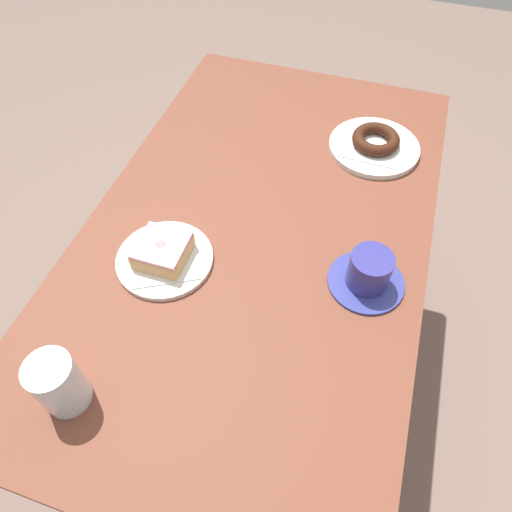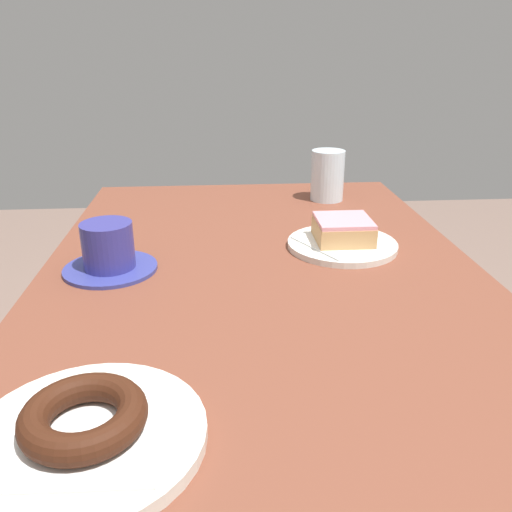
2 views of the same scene
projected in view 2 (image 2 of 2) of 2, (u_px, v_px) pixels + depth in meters
The scene contains 9 objects.
table at pixel (265, 336), 0.84m from camera, with size 1.24×0.73×0.77m.
plate_glazed_square at pixel (342, 245), 0.96m from camera, with size 0.20×0.20×0.01m, color silver.
napkin_glazed_square at pixel (342, 241), 0.96m from camera, with size 0.13×0.13×0.00m, color white.
donut_glazed_square at pixel (343, 229), 0.95m from camera, with size 0.10×0.10×0.04m.
plate_chocolate_ring at pixel (87, 437), 0.49m from camera, with size 0.22×0.22×0.01m, color silver.
napkin_chocolate_ring at pixel (86, 430), 0.49m from camera, with size 0.15×0.15×0.00m, color white.
donut_chocolate_ring at pixel (84, 416), 0.48m from camera, with size 0.12×0.12×0.03m, color #381A0D.
water_glass at pixel (327, 175), 1.23m from camera, with size 0.08×0.08×0.12m, color silver.
coffee_cup at pixel (108, 250), 0.85m from camera, with size 0.15×0.15×0.08m.
Camera 2 is at (0.73, -0.07, 1.12)m, focal length 37.05 mm.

